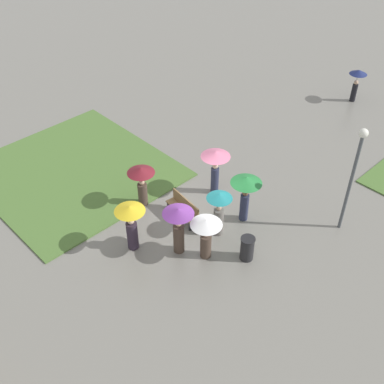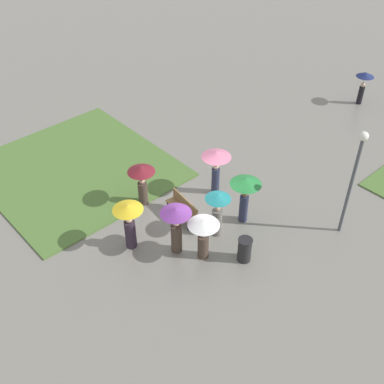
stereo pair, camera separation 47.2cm
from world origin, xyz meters
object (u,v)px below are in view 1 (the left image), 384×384
Objects in this scene: lone_walker_far_path at (357,78)px; crowd_person_pink at (215,162)px; crowd_person_yellow at (131,221)px; crowd_person_white at (206,231)px; crowd_person_teal at (219,207)px; crowd_person_purple at (178,223)px; park_bench at (183,209)px; lamp_post at (355,167)px; crowd_person_green at (246,187)px; trash_bin at (247,248)px; crowd_person_maroon at (141,179)px.

crowd_person_pink is at bearing -9.22° from lone_walker_far_path.
crowd_person_pink is 4.38m from crowd_person_yellow.
crowd_person_white is at bearing -161.02° from crowd_person_yellow.
crowd_person_teal is 0.97× the size of crowd_person_purple.
crowd_person_pink reaches higher than crowd_person_purple.
crowd_person_purple reaches higher than crowd_person_white.
park_bench is at bearing -110.23° from crowd_person_yellow.
lamp_post is at bearing -71.53° from crowd_person_purple.
crowd_person_pink reaches higher than crowd_person_white.
crowd_person_yellow is 0.95× the size of crowd_person_green.
crowd_person_teal reaches higher than trash_bin.
lone_walker_far_path is (-0.53, 12.92, 0.83)m from park_bench.
crowd_person_maroon is (-3.71, 0.23, 0.05)m from crowd_person_white.
crowd_person_purple is at bearing -41.30° from park_bench.
crowd_person_maroon is at bearing -153.92° from park_bench.
crowd_person_pink is at bearing -15.49° from crowd_person_purple.
crowd_person_white is (-1.07, -0.95, 0.73)m from trash_bin.
crowd_person_green reaches higher than lone_walker_far_path.
crowd_person_green is at bearing -48.29° from crowd_person_purple.
crowd_person_white is 0.97× the size of crowd_person_maroon.
trash_bin is at bearing -19.08° from crowd_person_green.
lamp_post is 4.59m from trash_bin.
lamp_post is 2.27× the size of crowd_person_teal.
trash_bin is 4.90m from crowd_person_maroon.
trash_bin is 0.53× the size of crowd_person_maroon.
lone_walker_far_path is at bearing -105.93° from crowd_person_yellow.
crowd_person_pink is at bearing 18.90° from crowd_person_teal.
trash_bin is 4.13m from crowd_person_yellow.
crowd_person_maroon is 0.93× the size of crowd_person_yellow.
crowd_person_white is 0.85× the size of crowd_person_green.
crowd_person_green reaches higher than crowd_person_purple.
crowd_person_yellow is (1.60, -1.79, 0.01)m from crowd_person_maroon.
crowd_person_maroon is 4.01m from crowd_person_green.
crowd_person_green is (3.35, 2.19, 0.28)m from crowd_person_maroon.
crowd_person_yellow reaches higher than crowd_person_teal.
crowd_person_yellow is at bearing -141.70° from trash_bin.
lamp_post reaches higher than crowd_person_pink.
park_bench is at bearing 2.46° from crowd_person_purple.
crowd_person_maroon reaches higher than park_bench.
park_bench is 0.83× the size of crowd_person_pink.
crowd_person_pink is at bearing -158.52° from lamp_post.
trash_bin is 1.76m from crowd_person_teal.
crowd_person_teal is (1.49, 0.35, 0.78)m from park_bench.
crowd_person_white is 0.90× the size of crowd_person_teal.
crowd_person_purple reaches higher than crowd_person_teal.
lone_walker_far_path is at bearing 105.89° from crowd_person_maroon.
crowd_person_pink is (-0.28, 2.00, 1.05)m from park_bench.
crowd_person_maroon is (-3.21, -0.93, 0.01)m from crowd_person_teal.
lamp_post reaches higher than lone_walker_far_path.
crowd_person_teal is at bearing 80.01° from crowd_person_pink.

